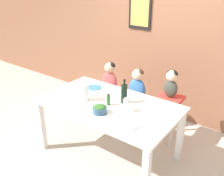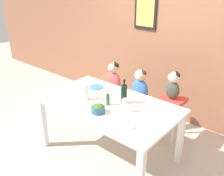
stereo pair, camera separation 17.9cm
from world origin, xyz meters
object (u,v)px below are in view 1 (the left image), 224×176
person_child_center (137,85)px  chair_far_left (110,97)px  dinner_plate_back_right (160,108)px  person_baby_right (171,82)px  paper_towel_roll (84,92)px  person_child_left (110,77)px  wine_bottle (124,93)px  chair_far_center (136,105)px  dinner_plate_front_right (129,125)px  wine_glass_near (126,102)px  chair_right_highchair (169,107)px  dinner_plate_front_left (59,99)px  dinner_plate_back_left (94,87)px  salad_bowl_large (100,109)px

person_child_center → chair_far_left: bearing=-179.8°
dinner_plate_back_right → person_baby_right: bearing=100.7°
person_child_center → paper_towel_roll: same height
person_child_left → wine_bottle: 0.96m
paper_towel_roll → person_baby_right: bearing=48.9°
chair_far_center → paper_towel_roll: size_ratio=2.11×
paper_towel_roll → dinner_plate_front_right: (0.78, -0.16, -0.10)m
dinner_plate_front_right → wine_glass_near: bearing=129.8°
person_child_center → chair_right_highchair: bearing=-0.1°
person_child_left → dinner_plate_back_right: person_child_left is taller
chair_far_left → dinner_plate_front_right: dinner_plate_front_right is taller
dinner_plate_front_left → dinner_plate_back_right: size_ratio=1.00×
chair_far_left → dinner_plate_back_left: size_ratio=2.29×
wine_bottle → dinner_plate_back_right: wine_bottle is taller
paper_towel_roll → dinner_plate_back_right: bearing=23.0°
person_child_center → wine_glass_near: (0.33, -0.81, 0.15)m
chair_right_highchair → person_baby_right: (0.00, 0.00, 0.38)m
dinner_plate_back_right → dinner_plate_front_right: (-0.09, -0.53, 0.00)m
paper_towel_roll → dinner_plate_back_left: (-0.15, 0.37, -0.10)m
chair_far_center → person_baby_right: bearing=0.2°
chair_far_center → dinner_plate_back_left: size_ratio=2.29×
chair_far_center → dinner_plate_front_left: size_ratio=2.29×
chair_far_left → person_child_left: 0.35m
dinner_plate_back_left → chair_right_highchair: bearing=28.9°
wine_glass_near → dinner_plate_front_right: wine_glass_near is taller
chair_far_center → dinner_plate_back_right: bearing=-39.6°
dinner_plate_front_left → dinner_plate_back_left: size_ratio=1.00×
chair_far_left → person_child_center: size_ratio=0.89×
paper_towel_roll → dinner_plate_front_left: 0.35m
chair_far_center → person_child_left: bearing=179.8°
dinner_plate_front_left → dinner_plate_front_right: size_ratio=1.00×
salad_bowl_large → dinner_plate_back_left: (-0.51, 0.51, -0.04)m
chair_right_highchair → person_child_left: size_ratio=1.31×
person_baby_right → dinner_plate_front_left: 1.50m
person_child_left → wine_glass_near: 1.18m
paper_towel_roll → wine_bottle: bearing=29.2°
person_child_center → person_baby_right: bearing=0.1°
wine_glass_near → person_baby_right: bearing=77.0°
wine_bottle → wine_glass_near: size_ratio=1.73×
chair_far_left → person_child_center: person_child_center is taller
person_child_center → dinner_plate_back_right: size_ratio=2.57×
chair_right_highchair → person_child_left: bearing=179.9°
chair_far_center → chair_right_highchair: 0.54m
salad_bowl_large → dinner_plate_front_right: bearing=-3.1°
chair_far_left → dinner_plate_back_right: size_ratio=2.29×
wine_bottle → dinner_plate_back_right: bearing=16.1°
wine_bottle → dinner_plate_back_left: bearing=168.0°
chair_right_highchair → person_baby_right: 0.38m
dinner_plate_front_right → dinner_plate_back_left: bearing=150.3°
person_child_center → dinner_plate_front_right: 1.17m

